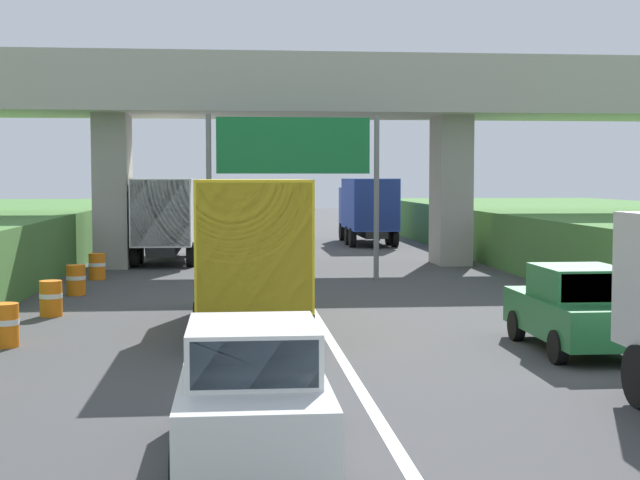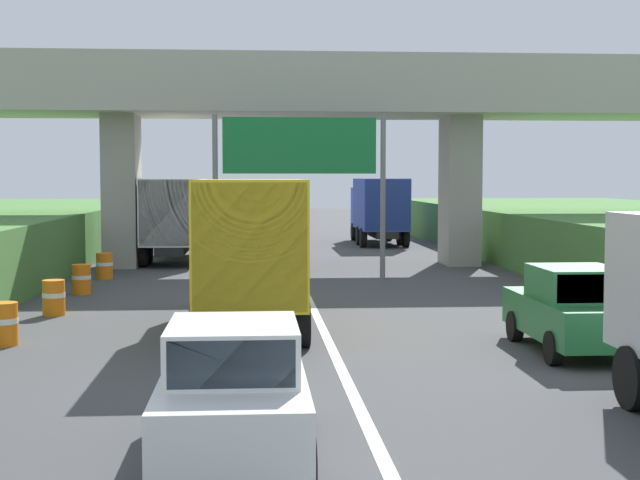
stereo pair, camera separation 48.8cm
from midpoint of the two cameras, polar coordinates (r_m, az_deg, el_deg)
name	(u,v)px [view 2 (the right image)]	position (r m, az deg, el deg)	size (l,w,h in m)	color
lane_centre_stripe	(302,284)	(30.18, -0.66, -2.74)	(0.20, 92.08, 0.01)	white
overpass_bridge	(293,109)	(36.58, -1.30, 8.08)	(40.00, 4.80, 8.12)	#ADA89E
overhead_highway_sign	(300,157)	(31.34, -0.82, 5.14)	(5.88, 0.18, 5.62)	slate
truck_blue	(378,207)	(48.45, 3.92, 2.03)	(2.44, 7.30, 3.44)	black
truck_orange	(176,215)	(38.66, -8.55, 1.53)	(2.44, 7.30, 3.44)	black
truck_yellow	(250,246)	(21.07, -3.67, -0.35)	(2.44, 7.30, 3.44)	black
car_white	(234,391)	(11.52, -4.14, -9.29)	(1.86, 4.10, 1.72)	silver
car_green	(574,309)	(19.17, 16.14, -4.15)	(1.86, 4.10, 1.72)	#236B38
construction_barrel_2	(4,324)	(20.19, -18.28, -4.93)	(0.57, 0.57, 0.90)	orange
construction_barrel_3	(54,297)	(24.23, -15.58, -3.44)	(0.57, 0.57, 0.90)	orange
construction_barrel_4	(81,279)	(28.35, -14.05, -2.36)	(0.57, 0.57, 0.90)	orange
construction_barrel_5	(104,266)	(32.48, -12.76, -1.56)	(0.57, 0.57, 0.90)	orange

